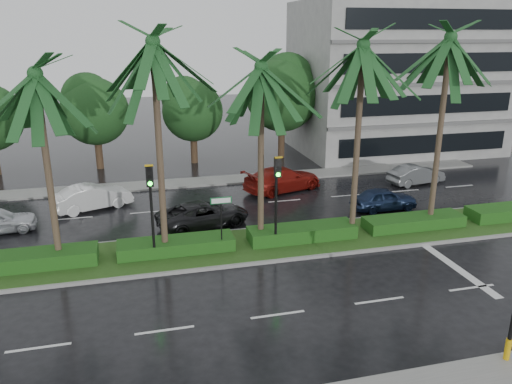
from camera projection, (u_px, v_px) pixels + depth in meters
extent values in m
plane|color=black|center=(246.00, 257.00, 22.45)|extent=(120.00, 120.00, 0.00)
cube|color=slate|center=(205.00, 181.00, 33.50)|extent=(40.00, 2.00, 0.12)
cube|color=gray|center=(241.00, 246.00, 23.35)|extent=(36.00, 4.00, 0.14)
cube|color=#294717|center=(241.00, 245.00, 23.33)|extent=(35.60, 3.70, 0.02)
cube|color=#1B4814|center=(34.00, 259.00, 21.13)|extent=(5.20, 1.40, 0.60)
cube|color=#1B4814|center=(176.00, 245.00, 22.53)|extent=(5.20, 1.40, 0.60)
cube|color=#1B4814|center=(302.00, 233.00, 23.94)|extent=(5.20, 1.40, 0.60)
cube|color=#1B4814|center=(414.00, 222.00, 25.34)|extent=(5.20, 1.40, 0.60)
cube|color=silver|center=(38.00, 348.00, 15.96)|extent=(2.00, 0.12, 0.01)
cube|color=silver|center=(73.00, 218.00, 27.03)|extent=(2.00, 0.12, 0.01)
cube|color=silver|center=(165.00, 330.00, 16.90)|extent=(2.00, 0.12, 0.01)
cube|color=silver|center=(148.00, 212.00, 27.97)|extent=(2.00, 0.12, 0.01)
cube|color=silver|center=(278.00, 315.00, 17.84)|extent=(2.00, 0.12, 0.01)
cube|color=silver|center=(219.00, 206.00, 28.91)|extent=(2.00, 0.12, 0.01)
cube|color=silver|center=(379.00, 300.00, 18.77)|extent=(2.00, 0.12, 0.01)
cube|color=silver|center=(284.00, 201.00, 29.84)|extent=(2.00, 0.12, 0.01)
cube|color=silver|center=(471.00, 288.00, 19.71)|extent=(2.00, 0.12, 0.01)
cube|color=silver|center=(346.00, 196.00, 30.78)|extent=(2.00, 0.12, 0.01)
cube|color=silver|center=(404.00, 191.00, 31.72)|extent=(2.00, 0.12, 0.01)
cube|color=silver|center=(459.00, 186.00, 32.65)|extent=(2.00, 0.12, 0.01)
cube|color=silver|center=(452.00, 264.00, 21.67)|extent=(0.40, 6.00, 0.01)
cylinder|color=#4A3C2A|center=(48.00, 174.00, 20.32)|extent=(0.28, 0.28, 7.97)
cylinder|color=#4A3C2A|center=(60.00, 258.00, 21.48)|extent=(0.40, 0.40, 0.44)
cylinder|color=#4A3C2A|center=(160.00, 154.00, 21.01)|extent=(0.28, 0.28, 9.14)
cylinder|color=#4A3C2A|center=(165.00, 249.00, 22.35)|extent=(0.40, 0.40, 0.44)
cylinder|color=#4A3C2A|center=(261.00, 158.00, 22.51)|extent=(0.28, 0.28, 8.09)
cylinder|color=#4A3C2A|center=(261.00, 237.00, 23.68)|extent=(0.40, 0.40, 0.44)
cylinder|color=#4A3C2A|center=(357.00, 146.00, 23.06)|extent=(0.28, 0.28, 8.97)
cylinder|color=#4A3C2A|center=(352.00, 231.00, 24.36)|extent=(0.40, 0.40, 0.44)
cylinder|color=#4A3C2A|center=(439.00, 136.00, 24.34)|extent=(0.28, 0.28, 9.28)
cylinder|color=#4A3C2A|center=(430.00, 221.00, 25.69)|extent=(0.40, 0.40, 0.44)
cylinder|color=gold|center=(508.00, 349.00, 15.13)|extent=(0.18, 0.18, 0.70)
cylinder|color=black|center=(153.00, 223.00, 21.32)|extent=(0.12, 0.12, 3.40)
cube|color=black|center=(149.00, 176.00, 20.49)|extent=(0.30, 0.18, 0.90)
cube|color=gold|center=(149.00, 165.00, 20.23)|extent=(0.34, 0.12, 0.06)
cylinder|color=black|center=(149.00, 170.00, 20.31)|extent=(0.18, 0.04, 0.18)
cylinder|color=black|center=(150.00, 177.00, 20.40)|extent=(0.18, 0.04, 0.18)
cylinder|color=#0CE519|center=(150.00, 184.00, 20.49)|extent=(0.18, 0.04, 0.18)
cylinder|color=black|center=(276.00, 212.00, 22.60)|extent=(0.12, 0.12, 3.40)
cube|color=black|center=(278.00, 167.00, 21.78)|extent=(0.30, 0.18, 0.90)
cube|color=gold|center=(279.00, 157.00, 21.52)|extent=(0.34, 0.12, 0.06)
cylinder|color=black|center=(278.00, 161.00, 21.59)|extent=(0.18, 0.04, 0.18)
cylinder|color=black|center=(278.00, 168.00, 21.69)|extent=(0.18, 0.04, 0.18)
cylinder|color=#0CE519|center=(278.00, 175.00, 21.78)|extent=(0.18, 0.04, 0.18)
cylinder|color=black|center=(221.00, 225.00, 22.23)|extent=(0.06, 0.06, 2.60)
cube|color=#0C5926|center=(221.00, 200.00, 21.85)|extent=(0.95, 0.04, 0.30)
cube|color=white|center=(221.00, 201.00, 21.83)|extent=(0.85, 0.01, 0.22)
cylinder|color=#3B291A|center=(99.00, 153.00, 36.60)|extent=(0.52, 0.52, 2.34)
sphere|color=#143717|center=(95.00, 111.00, 35.67)|extent=(4.81, 4.81, 4.81)
sphere|color=#143717|center=(94.00, 98.00, 35.66)|extent=(3.61, 3.61, 3.61)
cylinder|color=#3B291A|center=(194.00, 149.00, 38.26)|extent=(0.52, 0.52, 2.21)
sphere|color=#143717|center=(193.00, 111.00, 37.38)|extent=(4.55, 4.55, 4.55)
sphere|color=#143717|center=(192.00, 99.00, 37.38)|extent=(3.41, 3.41, 3.41)
cylinder|color=#3B291A|center=(281.00, 140.00, 39.81)|extent=(0.52, 0.52, 2.75)
sphere|color=#143717|center=(282.00, 95.00, 38.72)|extent=(5.67, 5.67, 5.67)
sphere|color=#143717|center=(281.00, 80.00, 38.65)|extent=(4.25, 4.25, 4.25)
cylinder|color=#3B291A|center=(362.00, 140.00, 41.54)|extent=(0.52, 0.52, 2.16)
sphere|color=#143717|center=(364.00, 106.00, 40.68)|extent=(4.45, 4.45, 4.45)
sphere|color=#143717|center=(363.00, 95.00, 40.69)|extent=(3.34, 3.34, 3.34)
cube|color=gray|center=(396.00, 78.00, 41.20)|extent=(16.00, 10.00, 12.00)
imported|color=silver|center=(93.00, 197.00, 28.27)|extent=(2.96, 4.58, 1.43)
imported|color=black|center=(203.00, 214.00, 25.74)|extent=(3.55, 5.25, 1.34)
imported|color=maroon|center=(283.00, 179.00, 31.59)|extent=(3.72, 5.63, 1.52)
imported|color=#162444|center=(384.00, 199.00, 28.21)|extent=(1.58, 3.76, 1.27)
imported|color=#5C5E61|center=(416.00, 175.00, 32.99)|extent=(1.98, 4.06, 1.28)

